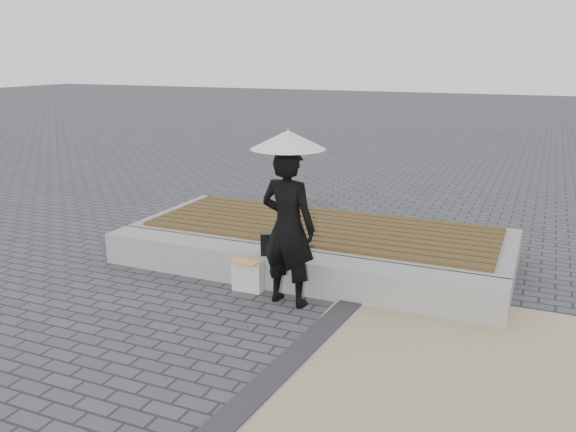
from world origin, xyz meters
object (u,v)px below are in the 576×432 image
(woman, at_px, (288,227))
(handbag, at_px, (277,244))
(canvas_tote, at_px, (248,275))
(seating_ledge, at_px, (286,270))
(parasol, at_px, (288,140))

(woman, xyz_separation_m, handbag, (-0.31, 0.38, -0.34))
(handbag, xyz_separation_m, canvas_tote, (-0.26, -0.25, -0.35))
(canvas_tote, bearing_deg, seating_ledge, 40.87)
(seating_ledge, bearing_deg, handbag, -145.94)
(parasol, relative_size, handbag, 2.71)
(woman, bearing_deg, canvas_tote, -6.19)
(handbag, distance_m, canvas_tote, 0.50)
(woman, xyz_separation_m, parasol, (0.00, 0.00, 0.95))
(woman, relative_size, parasol, 1.72)
(parasol, xyz_separation_m, canvas_tote, (-0.57, 0.13, -1.63))
(parasol, distance_m, canvas_tote, 1.73)
(seating_ledge, relative_size, parasol, 4.94)
(parasol, height_order, handbag, parasol)
(woman, relative_size, canvas_tote, 4.68)
(seating_ledge, xyz_separation_m, parasol, (0.22, -0.45, 1.62))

